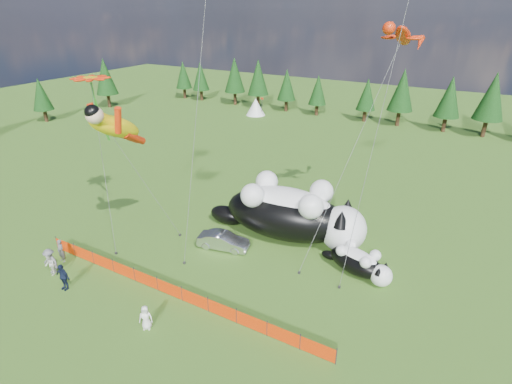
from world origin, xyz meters
The scene contains 15 objects.
ground centered at (0.00, 0.00, 0.00)m, with size 160.00×160.00×0.00m, color #183B0A.
safety_fence centered at (0.00, -3.00, 0.50)m, with size 22.06×0.06×1.10m.
tree_line centered at (0.00, 45.00, 4.00)m, with size 90.00×4.00×8.00m, color black, non-canonical shape.
festival_tents centered at (11.00, 40.00, 1.40)m, with size 50.00×3.20×2.80m, color white, non-canonical shape.
cat_large centered at (3.78, 7.19, 2.24)m, with size 13.07×5.48×4.72m.
cat_small centered at (9.80, 5.16, 0.94)m, with size 5.36×3.03×1.98m.
car centered at (-0.06, 3.25, 0.65)m, with size 1.37×3.94×1.30m, color silver.
spectator_a centered at (-9.25, -3.87, 0.88)m, with size 0.64×0.42×1.76m, color #5B5B60.
spectator_b centered at (-8.55, -5.27, 0.79)m, with size 0.77×0.45×1.58m, color white.
spectator_c centered at (-6.41, -5.83, 0.94)m, with size 1.10×0.56×1.88m, color #131C35.
spectator_d centered at (-8.58, -5.16, 0.97)m, with size 1.25×0.65×1.94m, color #5B5B60.
spectator_e centered at (0.73, -5.85, 0.78)m, with size 0.76×0.49×1.55m, color white.
superhero_kite centered at (-5.89, -0.28, 9.59)m, with size 4.59×5.84×11.91m.
gecko_kite centered at (9.27, 11.80, 14.93)m, with size 4.63×11.51×17.40m.
flower_kite centered at (-9.77, 1.57, 11.94)m, with size 5.00×4.74×12.71m.
Camera 1 is at (14.72, -17.96, 16.78)m, focal length 28.00 mm.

